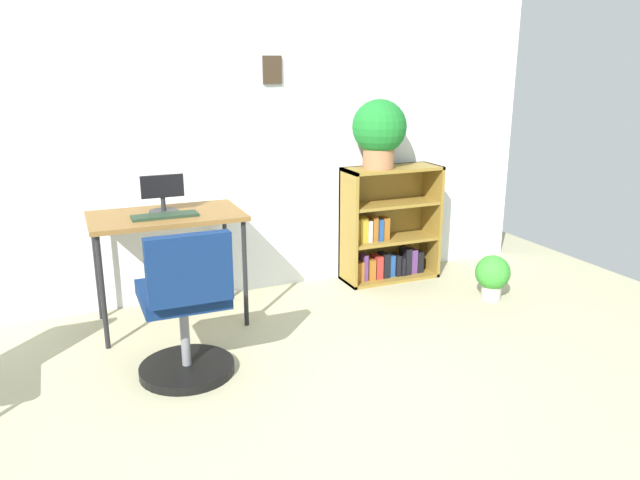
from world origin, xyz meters
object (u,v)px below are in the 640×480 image
(potted_plant_floor, at_px, (493,275))
(bookshelf_low, at_px, (386,230))
(office_chair, at_px, (186,315))
(potted_plant_on_shelf, at_px, (379,130))
(desk, at_px, (167,224))
(monitor, at_px, (163,195))
(keyboard, at_px, (165,216))

(potted_plant_floor, bearing_deg, bookshelf_low, 122.85)
(office_chair, distance_m, potted_plant_on_shelf, 2.10)
(bookshelf_low, distance_m, potted_plant_floor, 0.89)
(desk, bearing_deg, office_chair, -93.97)
(potted_plant_floor, bearing_deg, potted_plant_on_shelf, 130.74)
(bookshelf_low, xyz_separation_m, potted_plant_floor, (0.47, -0.73, -0.20))
(desk, height_order, bookshelf_low, bookshelf_low)
(potted_plant_on_shelf, height_order, potted_plant_floor, potted_plant_on_shelf)
(monitor, relative_size, potted_plant_on_shelf, 0.52)
(office_chair, bearing_deg, desk, 86.03)
(monitor, xyz_separation_m, bookshelf_low, (1.73, 0.19, -0.46))
(desk, relative_size, potted_plant_floor, 2.87)
(office_chair, xyz_separation_m, bookshelf_low, (1.78, 1.04, 0.02))
(desk, height_order, keyboard, keyboard)
(potted_plant_on_shelf, distance_m, potted_plant_floor, 1.34)
(keyboard, distance_m, bookshelf_low, 1.81)
(potted_plant_floor, bearing_deg, keyboard, 169.57)
(keyboard, xyz_separation_m, potted_plant_on_shelf, (1.63, 0.27, 0.43))
(office_chair, relative_size, bookshelf_low, 0.96)
(bookshelf_low, relative_size, potted_plant_on_shelf, 1.75)
(keyboard, bearing_deg, potted_plant_on_shelf, 9.43)
(keyboard, height_order, potted_plant_floor, keyboard)
(desk, distance_m, potted_plant_floor, 2.31)
(keyboard, distance_m, potted_plant_on_shelf, 1.71)
(office_chair, relative_size, potted_plant_on_shelf, 1.68)
(keyboard, bearing_deg, desk, 76.88)
(keyboard, bearing_deg, office_chair, -92.83)
(potted_plant_on_shelf, bearing_deg, desk, -173.48)
(monitor, xyz_separation_m, potted_plant_floor, (2.20, -0.54, -0.67))
(office_chair, height_order, potted_plant_floor, office_chair)
(desk, distance_m, potted_plant_on_shelf, 1.70)
(potted_plant_on_shelf, bearing_deg, bookshelf_low, 24.56)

